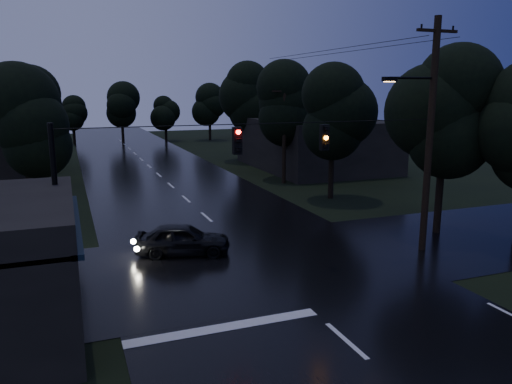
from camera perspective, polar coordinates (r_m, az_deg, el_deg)
main_road at (r=37.63m, az=-9.71°, el=0.71°), size 12.00×120.00×0.02m
cross_street at (r=20.83m, az=0.21°, el=-8.11°), size 60.00×9.00×0.02m
building_far_right at (r=45.72m, az=6.69°, el=5.51°), size 10.00×14.00×4.40m
utility_pole_main at (r=22.61m, az=19.10°, el=6.49°), size 3.50×0.30×10.00m
utility_pole_far at (r=37.70m, az=3.25°, el=6.83°), size 2.00×0.30×7.50m
anchor_pole_left at (r=17.76m, az=-21.75°, el=-2.36°), size 0.18×0.18×6.00m
span_signals at (r=18.97m, az=2.90°, el=6.19°), size 15.00×0.37×1.12m
tree_corner_near at (r=25.77m, az=20.83°, el=8.57°), size 4.48×4.48×9.44m
tree_left_a at (r=28.41m, az=-24.96°, el=6.95°), size 3.92×3.92×8.26m
tree_left_b at (r=36.40m, az=-25.16°, el=8.33°), size 4.20×4.20×8.85m
tree_left_c at (r=46.40m, az=-25.12°, el=9.29°), size 4.48×4.48×9.44m
tree_right_a at (r=32.56m, az=8.79°, el=9.02°), size 4.20×4.20×8.85m
tree_right_b at (r=39.94m, az=3.82°, el=10.13°), size 4.48×4.48×9.44m
tree_right_c at (r=49.40m, az=-0.45°, el=10.89°), size 4.76×4.76×10.03m
car at (r=21.89m, az=-8.34°, el=-5.36°), size 4.33×2.71×1.37m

